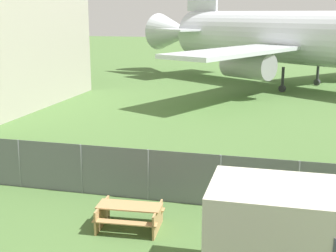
# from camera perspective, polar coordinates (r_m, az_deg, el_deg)

# --- Properties ---
(perimeter_fence) EXTENTS (56.07, 0.07, 1.86)m
(perimeter_fence) POSITION_cam_1_polar(r_m,az_deg,el_deg) (16.57, -2.45, -5.98)
(perimeter_fence) COLOR slate
(perimeter_fence) RESTS_ON ground
(airplane) EXTENTS (35.58, 28.13, 13.48)m
(airplane) POSITION_cam_1_polar(r_m,az_deg,el_deg) (41.91, 17.42, 10.06)
(airplane) COLOR silver
(airplane) RESTS_ON ground
(portable_cabin) EXTENTS (4.94, 2.46, 2.54)m
(portable_cabin) POSITION_cam_1_polar(r_m,az_deg,el_deg) (11.87, 17.21, -13.13)
(portable_cabin) COLOR beige
(portable_cabin) RESTS_ON ground
(picnic_bench_open_grass) EXTENTS (2.07, 1.55, 0.76)m
(picnic_bench_open_grass) POSITION_cam_1_polar(r_m,az_deg,el_deg) (14.67, -4.71, -10.60)
(picnic_bench_open_grass) COLOR tan
(picnic_bench_open_grass) RESTS_ON ground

